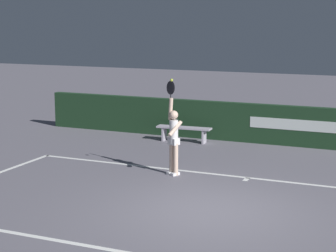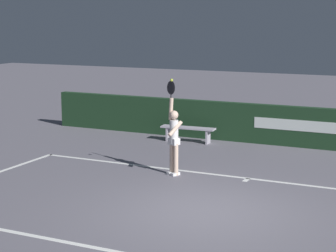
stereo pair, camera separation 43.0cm
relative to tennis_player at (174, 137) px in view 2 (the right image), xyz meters
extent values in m
plane|color=slate|center=(1.77, -2.26, -0.96)|extent=(60.00, 60.00, 0.00)
cube|color=white|center=(1.77, 0.45, -0.95)|extent=(11.67, 0.12, 0.00)
cube|color=white|center=(1.77, 0.30, -0.95)|extent=(0.12, 0.30, 0.00)
cube|color=#1B3820|center=(1.77, 4.52, -0.35)|extent=(16.42, 0.26, 1.21)
cube|color=silver|center=(2.32, 4.38, -0.29)|extent=(3.23, 0.01, 0.33)
cylinder|color=beige|center=(0.07, -0.02, -0.56)|extent=(0.12, 0.12, 0.80)
cylinder|color=beige|center=(-0.06, 0.03, -0.56)|extent=(0.12, 0.12, 0.80)
cube|color=white|center=(0.06, -0.04, -0.92)|extent=(0.18, 0.26, 0.07)
cube|color=white|center=(-0.07, 0.01, -0.92)|extent=(0.18, 0.26, 0.07)
cylinder|color=white|center=(0.01, 0.00, 0.13)|extent=(0.21, 0.21, 0.57)
cube|color=white|center=(0.01, 0.00, -0.12)|extent=(0.30, 0.27, 0.16)
sphere|color=beige|center=(0.01, 0.00, 0.54)|extent=(0.21, 0.21, 0.21)
cylinder|color=beige|center=(-0.09, 0.04, 0.68)|extent=(0.16, 0.14, 0.54)
cylinder|color=beige|center=(0.08, -0.09, 0.22)|extent=(0.25, 0.45, 0.35)
ellipsoid|color=black|center=(-0.09, 0.04, 1.19)|extent=(0.32, 0.15, 0.38)
cylinder|color=black|center=(-0.09, 0.04, 1.00)|extent=(0.03, 0.03, 0.18)
sphere|color=#C4DA36|center=(0.03, -0.20, 1.40)|extent=(0.07, 0.07, 0.07)
cube|color=#B1A9B9|center=(-1.23, 3.73, -0.51)|extent=(1.74, 0.46, 0.05)
cube|color=#B1A9B9|center=(-1.88, 3.69, -0.73)|extent=(0.08, 0.32, 0.45)
cube|color=#B1A9B9|center=(-0.58, 3.77, -0.73)|extent=(0.08, 0.32, 0.45)
camera|label=1|loc=(5.49, -12.94, 2.84)|focal=62.96mm
camera|label=2|loc=(5.88, -12.76, 2.84)|focal=62.96mm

